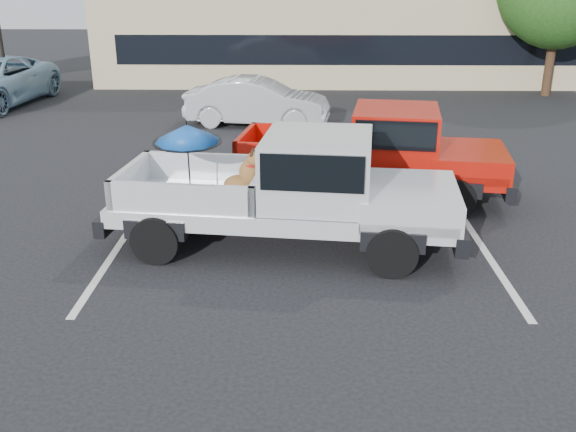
{
  "coord_description": "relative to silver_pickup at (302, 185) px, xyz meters",
  "views": [
    {
      "loc": [
        -0.02,
        -7.77,
        4.23
      ],
      "look_at": [
        -0.16,
        -0.06,
        1.3
      ],
      "focal_mm": 40.0,
      "sensor_mm": 36.0,
      "label": 1
    }
  ],
  "objects": [
    {
      "name": "red_pickup",
      "position": [
        1.65,
        2.48,
        -0.06
      ],
      "size": [
        5.7,
        2.67,
        1.81
      ],
      "rotation": [
        0.0,
        0.0,
        -0.15
      ],
      "color": "black",
      "rests_on": "ground"
    },
    {
      "name": "stripe_left",
      "position": [
        -3.03,
        0.03,
        -1.05
      ],
      "size": [
        0.12,
        5.0,
        0.01
      ],
      "primitive_type": "cube",
      "color": "silver",
      "rests_on": "ground"
    },
    {
      "name": "ground",
      "position": [
        -0.03,
        -1.97,
        -1.05
      ],
      "size": [
        90.0,
        90.0,
        0.0
      ],
      "primitive_type": "plane",
      "color": "black",
      "rests_on": "ground"
    },
    {
      "name": "stripe_right",
      "position": [
        2.97,
        0.03,
        -1.05
      ],
      "size": [
        0.12,
        5.0,
        0.01
      ],
      "primitive_type": "cube",
      "color": "silver",
      "rests_on": "ground"
    },
    {
      "name": "silver_sedan",
      "position": [
        -1.29,
        8.96,
        -0.36
      ],
      "size": [
        4.32,
        1.97,
        1.37
      ],
      "primitive_type": "imported",
      "rotation": [
        0.0,
        0.0,
        1.44
      ],
      "color": "#B7BABF",
      "rests_on": "ground"
    },
    {
      "name": "silver_pickup",
      "position": [
        0.0,
        0.0,
        0.0
      ],
      "size": [
        5.88,
        2.6,
        2.06
      ],
      "rotation": [
        0.0,
        0.0,
        -0.11
      ],
      "color": "black",
      "rests_on": "ground"
    }
  ]
}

